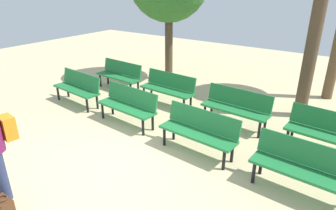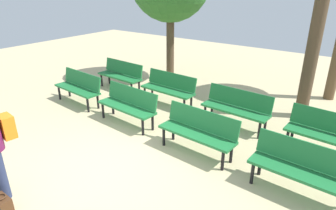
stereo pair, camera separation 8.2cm
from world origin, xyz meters
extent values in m
plane|color=#CCB789|center=(0.00, 0.00, 0.00)|extent=(24.00, 24.00, 0.00)
cube|color=#1E7238|center=(-2.87, 1.70, 0.43)|extent=(1.63, 0.57, 0.05)
cube|color=#1E7238|center=(-2.86, 1.90, 0.68)|extent=(1.60, 0.26, 0.40)
cylinder|color=black|center=(-3.58, 1.60, 0.20)|extent=(0.06, 0.06, 0.40)
cylinder|color=black|center=(-2.19, 1.48, 0.20)|extent=(0.06, 0.06, 0.40)
cylinder|color=black|center=(-3.56, 1.92, 0.20)|extent=(0.06, 0.06, 0.40)
cylinder|color=black|center=(-2.16, 1.80, 0.20)|extent=(0.06, 0.06, 0.40)
cube|color=#1E7238|center=(-0.89, 1.57, 0.43)|extent=(1.63, 0.56, 0.05)
cube|color=#1E7238|center=(-0.87, 1.77, 0.68)|extent=(1.60, 0.24, 0.40)
cylinder|color=black|center=(-1.60, 1.47, 0.20)|extent=(0.06, 0.06, 0.40)
cylinder|color=black|center=(-0.20, 1.36, 0.20)|extent=(0.06, 0.06, 0.40)
cylinder|color=black|center=(-1.57, 1.79, 0.20)|extent=(0.06, 0.06, 0.40)
cylinder|color=black|center=(-0.18, 1.68, 0.20)|extent=(0.06, 0.06, 0.40)
cube|color=#1E7238|center=(1.15, 1.40, 0.43)|extent=(1.62, 0.54, 0.05)
cube|color=#1E7238|center=(1.16, 1.60, 0.68)|extent=(1.60, 0.22, 0.40)
cylinder|color=black|center=(0.44, 1.28, 0.20)|extent=(0.06, 0.06, 0.40)
cylinder|color=black|center=(1.84, 1.20, 0.20)|extent=(0.06, 0.06, 0.40)
cylinder|color=black|center=(0.46, 1.60, 0.20)|extent=(0.06, 0.06, 0.40)
cylinder|color=black|center=(1.86, 1.52, 0.20)|extent=(0.06, 0.06, 0.40)
cube|color=#1E7238|center=(3.12, 1.27, 0.43)|extent=(1.62, 0.52, 0.05)
cube|color=#1E7238|center=(3.13, 1.47, 0.68)|extent=(1.60, 0.20, 0.40)
cylinder|color=black|center=(2.42, 1.14, 0.20)|extent=(0.06, 0.06, 0.40)
cylinder|color=black|center=(2.43, 1.46, 0.20)|extent=(0.06, 0.06, 0.40)
cube|color=#1E7238|center=(-2.76, 3.25, 0.43)|extent=(1.62, 0.53, 0.05)
cube|color=#1E7238|center=(-2.75, 3.45, 0.68)|extent=(1.60, 0.21, 0.40)
cylinder|color=black|center=(-3.47, 3.13, 0.20)|extent=(0.06, 0.06, 0.40)
cylinder|color=black|center=(-2.07, 3.05, 0.20)|extent=(0.06, 0.06, 0.40)
cylinder|color=black|center=(-3.45, 3.45, 0.20)|extent=(0.06, 0.06, 0.40)
cylinder|color=black|center=(-2.05, 3.37, 0.20)|extent=(0.06, 0.06, 0.40)
cube|color=#1E7238|center=(-0.79, 3.11, 0.43)|extent=(1.62, 0.52, 0.05)
cube|color=#1E7238|center=(-0.78, 3.30, 0.68)|extent=(1.60, 0.20, 0.40)
cylinder|color=black|center=(-1.50, 2.98, 0.20)|extent=(0.06, 0.06, 0.40)
cylinder|color=black|center=(-0.10, 2.91, 0.20)|extent=(0.06, 0.06, 0.40)
cylinder|color=black|center=(-1.49, 3.30, 0.20)|extent=(0.06, 0.06, 0.40)
cylinder|color=black|center=(-0.09, 3.23, 0.20)|extent=(0.06, 0.06, 0.40)
cube|color=#1E7238|center=(1.27, 2.93, 0.43)|extent=(1.62, 0.54, 0.05)
cube|color=#1E7238|center=(1.29, 3.13, 0.68)|extent=(1.60, 0.22, 0.40)
cylinder|color=black|center=(0.57, 2.82, 0.20)|extent=(0.06, 0.06, 0.40)
cylinder|color=black|center=(1.96, 2.73, 0.20)|extent=(0.06, 0.06, 0.40)
cylinder|color=black|center=(0.58, 3.14, 0.20)|extent=(0.06, 0.06, 0.40)
cylinder|color=black|center=(1.98, 3.05, 0.20)|extent=(0.06, 0.06, 0.40)
cube|color=#1E7238|center=(3.28, 2.78, 0.43)|extent=(1.63, 0.55, 0.05)
cube|color=#1E7238|center=(3.29, 2.98, 0.68)|extent=(1.60, 0.23, 0.40)
cylinder|color=black|center=(2.57, 2.67, 0.20)|extent=(0.06, 0.06, 0.40)
cylinder|color=black|center=(2.59, 2.99, 0.20)|extent=(0.06, 0.06, 0.40)
cylinder|color=#4C3A28|center=(-2.11, 5.10, 1.22)|extent=(0.26, 0.26, 2.45)
cylinder|color=#4C3A28|center=(2.42, 4.50, 1.45)|extent=(0.31, 0.31, 2.89)
cylinder|color=navy|center=(-0.63, -1.51, 0.42)|extent=(0.16, 0.16, 0.85)
cube|color=orange|center=(-0.68, -1.24, 1.15)|extent=(0.30, 0.21, 0.36)
cube|color=#4C2D19|center=(-0.34, -1.70, 0.13)|extent=(0.32, 0.18, 0.26)
torus|color=#4C2D19|center=(-0.34, -1.70, 0.28)|extent=(0.16, 0.16, 0.02)
camera|label=1|loc=(3.62, -3.10, 3.21)|focal=31.48mm
camera|label=2|loc=(3.68, -3.05, 3.21)|focal=31.48mm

